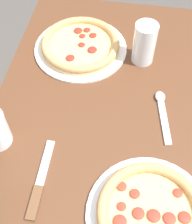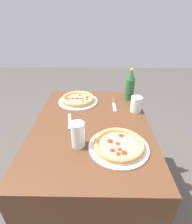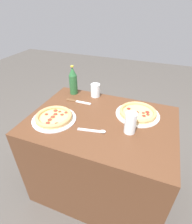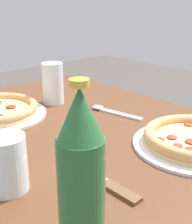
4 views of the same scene
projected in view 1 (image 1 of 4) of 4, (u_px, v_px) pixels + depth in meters
name	position (u px, v px, depth m)	size (l,w,h in m)	color
ground_plane	(108.00, 196.00, 1.58)	(8.00, 8.00, 0.00)	#4C4742
table	(111.00, 162.00, 1.27)	(1.05, 0.76, 0.76)	#56331E
pizza_veggie	(151.00, 214.00, 0.75)	(0.32, 0.32, 0.04)	silver
pizza_pepperoni	(81.00, 45.00, 1.09)	(0.33, 0.33, 0.04)	silver
glass_iced_tea	(144.00, 44.00, 1.02)	(0.07, 0.07, 0.15)	white
knife	(40.00, 182.00, 0.81)	(0.22, 0.03, 0.01)	brown
spoon	(162.00, 109.00, 0.95)	(0.19, 0.06, 0.01)	silver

